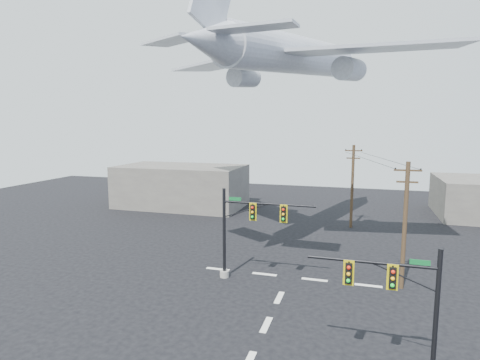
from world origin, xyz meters
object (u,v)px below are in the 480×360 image
(signal_mast_near, at_px, (406,309))
(signal_mast_far, at_px, (243,231))
(airliner, at_px, (294,56))
(utility_pole_b, at_px, (352,185))
(utility_pole_a, at_px, (405,223))

(signal_mast_near, relative_size, signal_mast_far, 0.87)
(airliner, bearing_deg, signal_mast_near, -139.27)
(signal_mast_far, height_order, utility_pole_b, utility_pole_b)
(utility_pole_b, relative_size, airliner, 0.30)
(signal_mast_near, relative_size, utility_pole_a, 0.69)
(signal_mast_near, distance_m, signal_mast_far, 14.38)
(signal_mast_far, bearing_deg, utility_pole_a, 8.48)
(signal_mast_far, xyz_separation_m, utility_pole_b, (7.64, 18.93, 1.21))
(utility_pole_a, relative_size, utility_pole_b, 0.97)
(utility_pole_b, distance_m, airliner, 16.71)
(utility_pole_a, bearing_deg, signal_mast_far, -172.33)
(signal_mast_far, xyz_separation_m, utility_pole_a, (11.67, 1.74, 1.06))
(signal_mast_far, relative_size, utility_pole_b, 0.77)
(utility_pole_a, xyz_separation_m, utility_pole_b, (-4.03, 17.19, 0.15))
(utility_pole_b, bearing_deg, utility_pole_a, -74.57)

